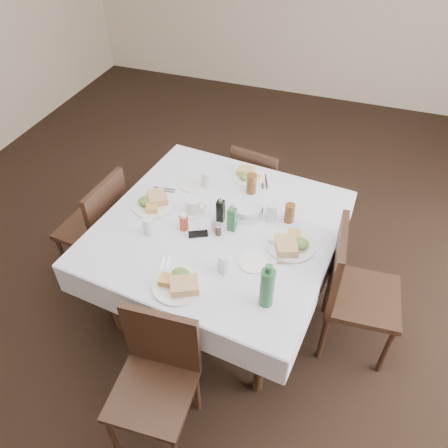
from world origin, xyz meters
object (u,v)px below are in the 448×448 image
object	(u,v)px
water_n	(207,180)
ketchup_bottle	(184,222)
water_w	(148,226)
coffee_mug	(194,207)
oil_cruet_green	(232,218)
dining_table	(218,233)
oil_cruet_dark	(221,210)
chair_north	(257,184)
chair_east	(350,286)
water_e	(272,213)
green_bottle	(267,287)
water_s	(224,263)
chair_south	(157,372)
chair_west	(100,223)
bread_basket	(247,210)

from	to	relation	value
water_n	ketchup_bottle	world-z (taller)	water_n
water_w	coffee_mug	xyz separation A→B (m)	(0.19, 0.27, -0.01)
oil_cruet_green	ketchup_bottle	size ratio (longest dim) A/B	1.72
water_w	oil_cruet_green	world-z (taller)	oil_cruet_green
dining_table	oil_cruet_dark	bearing A→B (deg)	93.46
chair_north	coffee_mug	bearing A→B (deg)	-104.81
dining_table	water_n	distance (m)	0.43
chair_east	oil_cruet_green	bearing A→B (deg)	178.45
oil_cruet_dark	ketchup_bottle	size ratio (longest dim) A/B	1.64
water_e	green_bottle	size ratio (longest dim) A/B	0.42
water_n	coffee_mug	bearing A→B (deg)	-86.17
water_s	chair_east	bearing A→B (deg)	24.51
chair_south	water_e	bearing A→B (deg)	73.78
water_e	oil_cruet_green	distance (m)	0.27
chair_east	water_w	bearing A→B (deg)	-171.62
water_s	water_w	size ratio (longest dim) A/B	1.06
coffee_mug	water_e	bearing A→B (deg)	11.32
water_n	green_bottle	size ratio (longest dim) A/B	0.43
dining_table	water_w	bearing A→B (deg)	-151.12
water_n	water_w	xyz separation A→B (m)	(-0.17, -0.56, -0.00)
water_s	oil_cruet_dark	size ratio (longest dim) A/B	0.64
water_n	green_bottle	bearing A→B (deg)	-51.95
chair_west	oil_cruet_dark	size ratio (longest dim) A/B	4.58
ketchup_bottle	dining_table	bearing A→B (deg)	28.01
water_w	ketchup_bottle	distance (m)	0.22
coffee_mug	water_n	bearing A→B (deg)	93.83
water_e	oil_cruet_green	world-z (taller)	oil_cruet_green
bread_basket	coffee_mug	xyz separation A→B (m)	(-0.33, -0.10, 0.01)
water_s	water_n	bearing A→B (deg)	118.05
water_w	bread_basket	xyz separation A→B (m)	(0.53, 0.38, -0.03)
ketchup_bottle	oil_cruet_green	bearing A→B (deg)	18.95
chair_west	water_e	bearing A→B (deg)	7.99
chair_south	water_e	xyz separation A→B (m)	(0.32, 1.09, 0.32)
chair_south	water_e	size ratio (longest dim) A/B	7.26
water_s	ketchup_bottle	xyz separation A→B (m)	(-0.35, 0.25, -0.01)
chair_south	chair_north	bearing A→B (deg)	88.86
dining_table	chair_west	bearing A→B (deg)	-179.38
oil_cruet_green	oil_cruet_dark	bearing A→B (deg)	148.88
bread_basket	oil_cruet_green	xyz separation A→B (m)	(-0.05, -0.17, 0.06)
oil_cruet_dark	coffee_mug	xyz separation A→B (m)	(-0.19, 0.01, -0.04)
chair_west	coffee_mug	size ratio (longest dim) A/B	5.83
water_e	green_bottle	xyz separation A→B (m)	(0.14, -0.65, 0.07)
bread_basket	coffee_mug	bearing A→B (deg)	-163.06
chair_south	water_s	distance (m)	0.68
chair_west	water_n	distance (m)	0.85
chair_north	chair_south	bearing A→B (deg)	-91.14
chair_north	chair_east	xyz separation A→B (m)	(0.85, -0.90, 0.07)
green_bottle	bread_basket	bearing A→B (deg)	114.84
water_n	oil_cruet_dark	size ratio (longest dim) A/B	0.64
oil_cruet_dark	green_bottle	bearing A→B (deg)	-50.55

